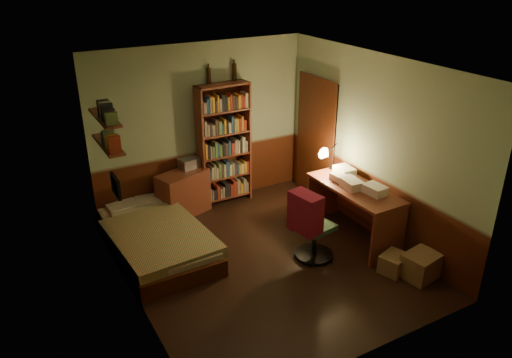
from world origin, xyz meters
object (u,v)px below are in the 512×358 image
mini_stereo (189,163)px  cardboard_box_a (421,266)px  desk (353,212)px  desk_lamp (334,150)px  bed (155,230)px  dresser (183,193)px  office_chair (316,220)px  cardboard_box_b (394,263)px  bookshelf (224,145)px

mini_stereo → cardboard_box_a: size_ratio=0.66×
desk → desk_lamp: 0.99m
mini_stereo → desk_lamp: 2.24m
bed → desk: desk is taller
desk_lamp → dresser: bearing=155.2°
desk_lamp → office_chair: bearing=-131.3°
dresser → cardboard_box_b: size_ratio=2.29×
desk_lamp → cardboard_box_a: size_ratio=1.35×
dresser → desk_lamp: 2.42m
office_chair → cardboard_box_b: (0.70, -0.79, -0.45)m
desk → cardboard_box_b: (-0.09, -0.96, -0.28)m
bed → dresser: 1.08m
bookshelf → dresser: bearing=-176.4°
cardboard_box_a → desk_lamp: bearing=89.8°
cardboard_box_a → bookshelf: bearing=111.2°
bookshelf → desk: bookshelf is taller
office_chair → cardboard_box_b: bearing=-58.5°
bookshelf → cardboard_box_b: (1.01, -2.89, -0.87)m
bookshelf → office_chair: bearing=-84.4°
desk_lamp → office_chair: desk_lamp is taller
desk_lamp → desk: bearing=-95.1°
bookshelf → cardboard_box_b: bearing=-73.5°
desk_lamp → office_chair: size_ratio=0.52×
mini_stereo → office_chair: 2.34m
bed → mini_stereo: size_ratio=7.16×
desk → office_chair: size_ratio=1.30×
desk → cardboard_box_b: size_ratio=4.27×
desk → desk_lamp: size_ratio=2.48×
office_chair → cardboard_box_a: (0.91, -1.04, -0.41)m
bookshelf → office_chair: bookshelf is taller
bookshelf → mini_stereo: bearing=173.4°
dresser → bookshelf: (0.77, 0.08, 0.63)m
bookshelf → bed: bearing=-152.4°
office_chair → desk_lamp: bearing=33.2°
cardboard_box_b → mini_stereo: bearing=118.6°
cardboard_box_b → desk: bearing=84.7°
bed → office_chair: size_ratio=1.84×
dresser → desk: size_ratio=0.54×
desk_lamp → mini_stereo: bearing=150.2°
dresser → mini_stereo: mini_stereo is taller
desk_lamp → cardboard_box_a: bearing=-84.9°
bookshelf → desk: 2.30m
desk → bookshelf: bearing=118.8°
dresser → mini_stereo: bearing=18.0°
bed → dresser: dresser is taller
bed → cardboard_box_b: size_ratio=6.05×
desk → cardboard_box_a: 1.24m
desk → office_chair: bearing=-168.4°
bookshelf → office_chair: (0.31, -2.11, -0.42)m
office_chair → cardboard_box_a: size_ratio=2.58×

